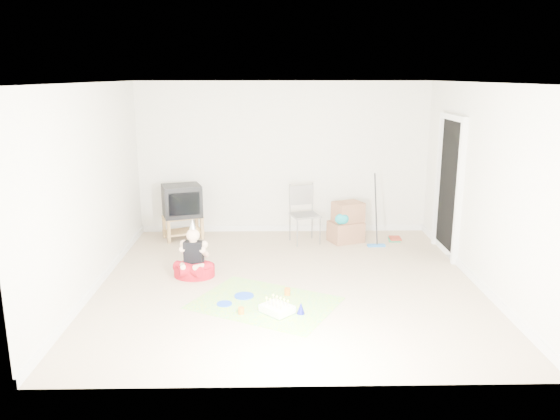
{
  "coord_description": "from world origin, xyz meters",
  "views": [
    {
      "loc": [
        -0.24,
        -6.82,
        2.69
      ],
      "look_at": [
        -0.1,
        0.4,
        0.9
      ],
      "focal_mm": 35.0,
      "sensor_mm": 36.0,
      "label": 1
    }
  ],
  "objects_px": {
    "birthday_cake": "(277,309)",
    "cardboard_boxes": "(346,223)",
    "tv_stand": "(183,225)",
    "folding_chair": "(305,215)",
    "seated_woman": "(194,264)",
    "crt_tv": "(182,201)"
  },
  "relations": [
    {
      "from": "folding_chair",
      "to": "seated_woman",
      "type": "relative_size",
      "value": 1.18
    },
    {
      "from": "tv_stand",
      "to": "birthday_cake",
      "type": "xyz_separation_m",
      "value": [
        1.54,
        -3.03,
        -0.19
      ]
    },
    {
      "from": "cardboard_boxes",
      "to": "seated_woman",
      "type": "distance_m",
      "value": 2.8
    },
    {
      "from": "cardboard_boxes",
      "to": "seated_woman",
      "type": "xyz_separation_m",
      "value": [
        -2.31,
        -1.57,
        -0.14
      ]
    },
    {
      "from": "folding_chair",
      "to": "birthday_cake",
      "type": "relative_size",
      "value": 2.2
    },
    {
      "from": "folding_chair",
      "to": "seated_woman",
      "type": "bearing_deg",
      "value": -136.82
    },
    {
      "from": "tv_stand",
      "to": "crt_tv",
      "type": "xyz_separation_m",
      "value": [
        0.0,
        0.0,
        0.42
      ]
    },
    {
      "from": "crt_tv",
      "to": "cardboard_boxes",
      "type": "distance_m",
      "value": 2.76
    },
    {
      "from": "tv_stand",
      "to": "seated_woman",
      "type": "xyz_separation_m",
      "value": [
        0.42,
        -1.79,
        -0.06
      ]
    },
    {
      "from": "crt_tv",
      "to": "seated_woman",
      "type": "relative_size",
      "value": 0.75
    },
    {
      "from": "folding_chair",
      "to": "birthday_cake",
      "type": "distance_m",
      "value": 2.84
    },
    {
      "from": "seated_woman",
      "to": "tv_stand",
      "type": "bearing_deg",
      "value": 103.32
    },
    {
      "from": "tv_stand",
      "to": "birthday_cake",
      "type": "distance_m",
      "value": 3.4
    },
    {
      "from": "seated_woman",
      "to": "birthday_cake",
      "type": "height_order",
      "value": "seated_woman"
    },
    {
      "from": "birthday_cake",
      "to": "cardboard_boxes",
      "type": "bearing_deg",
      "value": 67.08
    },
    {
      "from": "cardboard_boxes",
      "to": "seated_woman",
      "type": "relative_size",
      "value": 0.81
    },
    {
      "from": "folding_chair",
      "to": "crt_tv",
      "type": "bearing_deg",
      "value": 172.56
    },
    {
      "from": "birthday_cake",
      "to": "folding_chair",
      "type": "bearing_deg",
      "value": 79.8
    },
    {
      "from": "birthday_cake",
      "to": "seated_woman",
      "type": "bearing_deg",
      "value": 132.1
    },
    {
      "from": "crt_tv",
      "to": "cardboard_boxes",
      "type": "height_order",
      "value": "crt_tv"
    },
    {
      "from": "tv_stand",
      "to": "crt_tv",
      "type": "distance_m",
      "value": 0.42
    },
    {
      "from": "tv_stand",
      "to": "folding_chair",
      "type": "relative_size",
      "value": 0.76
    }
  ]
}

